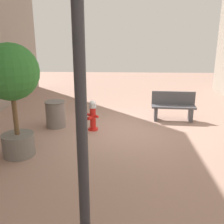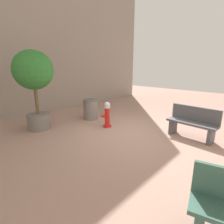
% 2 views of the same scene
% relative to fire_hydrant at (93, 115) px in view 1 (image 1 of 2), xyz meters
% --- Properties ---
extents(ground_plane, '(23.40, 23.40, 0.00)m').
position_rel_fire_hydrant_xyz_m(ground_plane, '(-0.98, -0.07, -0.46)').
color(ground_plane, '#9E7A6B').
extents(fire_hydrant, '(0.37, 0.36, 0.91)m').
position_rel_fire_hydrant_xyz_m(fire_hydrant, '(0.00, 0.00, 0.00)').
color(fire_hydrant, red).
rests_on(fire_hydrant, ground_plane).
extents(bench_near, '(1.45, 0.52, 0.95)m').
position_rel_fire_hydrant_xyz_m(bench_near, '(-2.57, -1.06, 0.03)').
color(bench_near, '#4C4C51').
rests_on(bench_near, ground_plane).
extents(planter_tree, '(1.27, 1.27, 2.64)m').
position_rel_fire_hydrant_xyz_m(planter_tree, '(1.59, 1.76, 1.32)').
color(planter_tree, slate).
rests_on(planter_tree, ground_plane).
extents(street_lamp, '(0.36, 0.36, 4.33)m').
position_rel_fire_hydrant_xyz_m(street_lamp, '(-0.40, 4.53, 2.20)').
color(street_lamp, '#2D2D33').
rests_on(street_lamp, ground_plane).
extents(trash_bin, '(0.62, 0.62, 0.81)m').
position_rel_fire_hydrant_xyz_m(trash_bin, '(1.18, -0.24, -0.05)').
color(trash_bin, slate).
rests_on(trash_bin, ground_plane).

